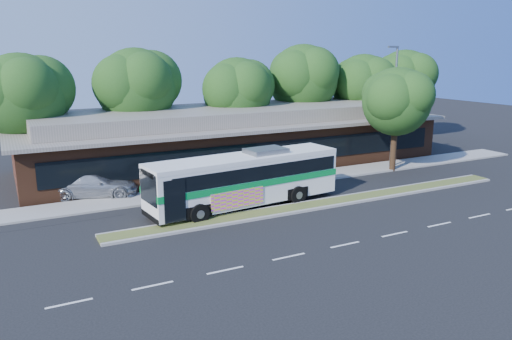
# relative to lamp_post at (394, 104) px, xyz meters

# --- Properties ---
(ground) EXTENTS (120.00, 120.00, 0.00)m
(ground) POSITION_rel_lamp_post_xyz_m (-9.56, -6.00, -4.90)
(ground) COLOR black
(ground) RESTS_ON ground
(median_strip) EXTENTS (26.00, 1.10, 0.15)m
(median_strip) POSITION_rel_lamp_post_xyz_m (-9.56, -5.40, -4.83)
(median_strip) COLOR #495323
(median_strip) RESTS_ON ground
(sidewalk) EXTENTS (44.00, 2.60, 0.12)m
(sidewalk) POSITION_rel_lamp_post_xyz_m (-9.56, 0.40, -4.84)
(sidewalk) COLOR gray
(sidewalk) RESTS_ON ground
(plaza_building) EXTENTS (33.20, 11.20, 4.45)m
(plaza_building) POSITION_rel_lamp_post_xyz_m (-9.56, 6.99, -2.77)
(plaza_building) COLOR #4F2A18
(plaza_building) RESTS_ON ground
(lamp_post) EXTENTS (0.93, 0.18, 9.07)m
(lamp_post) POSITION_rel_lamp_post_xyz_m (0.00, 0.00, 0.00)
(lamp_post) COLOR slate
(lamp_post) RESTS_ON ground
(tree_bg_a) EXTENTS (6.47, 5.80, 8.63)m
(tree_bg_a) POSITION_rel_lamp_post_xyz_m (-24.15, 9.14, 0.97)
(tree_bg_a) COLOR black
(tree_bg_a) RESTS_ON ground
(tree_bg_b) EXTENTS (6.69, 6.00, 9.00)m
(tree_bg_b) POSITION_rel_lamp_post_xyz_m (-16.13, 10.14, 1.24)
(tree_bg_b) COLOR black
(tree_bg_b) RESTS_ON ground
(tree_bg_c) EXTENTS (6.24, 5.60, 8.26)m
(tree_bg_c) POSITION_rel_lamp_post_xyz_m (-8.16, 9.13, 0.69)
(tree_bg_c) COLOR black
(tree_bg_c) RESTS_ON ground
(tree_bg_d) EXTENTS (6.91, 6.20, 9.37)m
(tree_bg_d) POSITION_rel_lamp_post_xyz_m (-1.12, 10.15, 1.52)
(tree_bg_d) COLOR black
(tree_bg_d) RESTS_ON ground
(tree_bg_e) EXTENTS (6.47, 5.80, 8.50)m
(tree_bg_e) POSITION_rel_lamp_post_xyz_m (4.85, 9.14, 0.84)
(tree_bg_e) COLOR black
(tree_bg_e) RESTS_ON ground
(tree_bg_f) EXTENTS (6.69, 6.00, 8.92)m
(tree_bg_f) POSITION_rel_lamp_post_xyz_m (10.87, 10.14, 1.16)
(tree_bg_f) COLOR black
(tree_bg_f) RESTS_ON ground
(transit_bus) EXTENTS (11.70, 3.65, 3.23)m
(transit_bus) POSITION_rel_lamp_post_xyz_m (-13.99, -3.60, -3.10)
(transit_bus) COLOR white
(transit_bus) RESTS_ON ground
(sedan) EXTENTS (5.71, 3.75, 1.54)m
(sedan) POSITION_rel_lamp_post_xyz_m (-21.40, 2.40, -4.14)
(sedan) COLOR #AFB1B6
(sedan) RESTS_ON ground
(sidewalk_tree) EXTENTS (5.51, 4.94, 7.61)m
(sidewalk_tree) POSITION_rel_lamp_post_xyz_m (-0.03, -0.58, 0.35)
(sidewalk_tree) COLOR black
(sidewalk_tree) RESTS_ON ground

